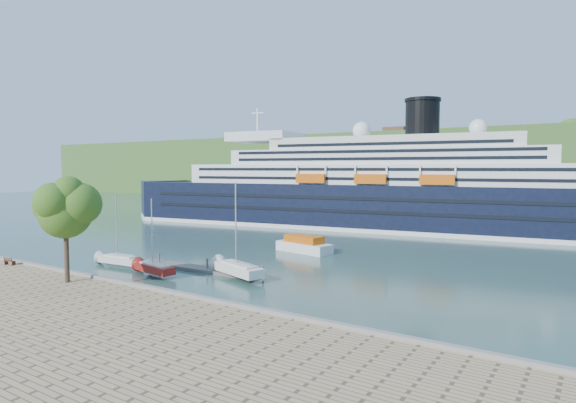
# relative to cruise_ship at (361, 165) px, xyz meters

# --- Properties ---
(ground) EXTENTS (400.00, 400.00, 0.00)m
(ground) POSITION_rel_cruise_ship_xyz_m (-1.29, -58.58, -12.41)
(ground) COLOR #284843
(ground) RESTS_ON ground
(far_hillside) EXTENTS (400.00, 50.00, 24.00)m
(far_hillside) POSITION_rel_cruise_ship_xyz_m (-1.29, 86.42, -0.41)
(far_hillside) COLOR #3A6127
(far_hillside) RESTS_ON ground
(quay_coping) EXTENTS (220.00, 0.50, 0.30)m
(quay_coping) POSITION_rel_cruise_ship_xyz_m (-1.29, -58.78, -11.26)
(quay_coping) COLOR slate
(quay_coping) RESTS_ON promenade
(cruise_ship) EXTENTS (111.68, 31.25, 24.82)m
(cruise_ship) POSITION_rel_cruise_ship_xyz_m (0.00, 0.00, 0.00)
(cruise_ship) COLOR black
(cruise_ship) RESTS_ON ground
(park_bench) EXTENTS (1.48, 0.83, 0.90)m
(park_bench) POSITION_rel_cruise_ship_xyz_m (-15.57, -59.98, -10.96)
(park_bench) COLOR #4B2215
(park_bench) RESTS_ON promenade
(promenade_tree) EXTENTS (6.59, 6.59, 10.92)m
(promenade_tree) POSITION_rel_cruise_ship_xyz_m (-2.49, -61.29, -5.95)
(promenade_tree) COLOR #2C5817
(promenade_tree) RESTS_ON promenade
(floating_pontoon) EXTENTS (17.28, 2.86, 0.38)m
(floating_pontoon) POSITION_rel_cruise_ship_xyz_m (0.38, -47.14, -12.22)
(floating_pontoon) COLOR #6A645E
(floating_pontoon) RESTS_ON ground
(sailboat_white_near) EXTENTS (6.52, 2.29, 8.26)m
(sailboat_white_near) POSITION_rel_cruise_ship_xyz_m (-8.33, -50.80, -8.28)
(sailboat_white_near) COLOR silver
(sailboat_white_near) RESTS_ON ground
(sailboat_red) EXTENTS (6.51, 2.80, 8.14)m
(sailboat_red) POSITION_rel_cruise_ship_xyz_m (-1.04, -51.86, -8.34)
(sailboat_red) COLOR maroon
(sailboat_red) RESTS_ON ground
(sailboat_white_far) EXTENTS (7.96, 4.46, 9.92)m
(sailboat_white_far) POSITION_rel_cruise_ship_xyz_m (7.59, -47.88, -7.45)
(sailboat_white_far) COLOR silver
(sailboat_white_far) RESTS_ON ground
(tender_launch) EXTENTS (8.93, 4.49, 2.36)m
(tender_launch) POSITION_rel_cruise_ship_xyz_m (4.94, -30.01, -11.23)
(tender_launch) COLOR #CA550B
(tender_launch) RESTS_ON ground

